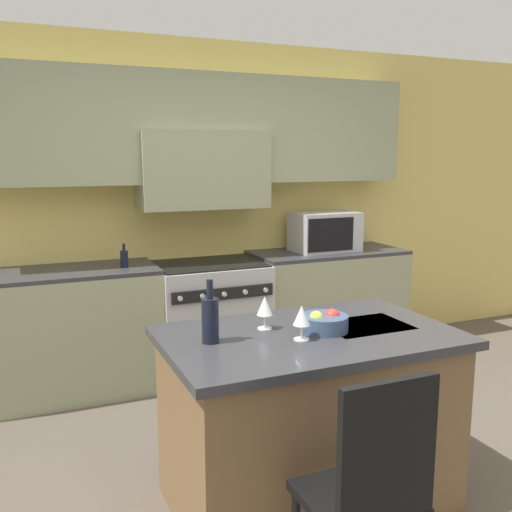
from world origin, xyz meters
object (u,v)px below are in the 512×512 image
(range_stove, at_px, (210,319))
(wine_glass_near, at_px, (302,317))
(wine_glass_far, at_px, (265,307))
(fruit_bowl, at_px, (324,322))
(oil_bottle_on_counter, at_px, (124,258))
(wine_bottle, at_px, (210,319))
(island_chair, at_px, (370,486))
(microwave, at_px, (325,232))

(range_stove, bearing_deg, wine_glass_near, -95.72)
(range_stove, bearing_deg, wine_glass_far, -99.33)
(wine_glass_near, xyz_separation_m, fruit_bowl, (0.17, 0.08, -0.07))
(wine_glass_far, bearing_deg, oil_bottle_on_counter, 102.72)
(wine_bottle, bearing_deg, island_chair, -66.36)
(wine_glass_far, distance_m, oil_bottle_on_counter, 1.75)
(wine_bottle, height_order, oil_bottle_on_counter, wine_bottle)
(microwave, relative_size, wine_glass_far, 3.27)
(fruit_bowl, xyz_separation_m, oil_bottle_on_counter, (-0.65, 1.86, 0.06))
(island_chair, height_order, wine_glass_near, wine_glass_near)
(microwave, distance_m, island_chair, 3.02)
(island_chair, height_order, wine_bottle, wine_bottle)
(microwave, xyz_separation_m, fruit_bowl, (-1.09, -1.91, -0.16))
(wine_bottle, relative_size, fruit_bowl, 1.27)
(range_stove, distance_m, wine_glass_near, 2.06)
(wine_bottle, bearing_deg, wine_glass_far, 15.88)
(wine_glass_far, bearing_deg, wine_bottle, -164.12)
(wine_bottle, bearing_deg, fruit_bowl, -5.47)
(range_stove, relative_size, oil_bottle_on_counter, 5.19)
(oil_bottle_on_counter, bearing_deg, fruit_bowl, -70.80)
(island_chair, xyz_separation_m, wine_glass_near, (0.05, 0.67, 0.47))
(microwave, relative_size, wine_bottle, 1.83)
(microwave, xyz_separation_m, wine_glass_near, (-1.26, -1.99, -0.09))
(microwave, bearing_deg, island_chair, -116.41)
(wine_bottle, xyz_separation_m, wine_glass_far, (0.32, 0.09, 0.00))
(microwave, bearing_deg, fruit_bowl, -119.84)
(island_chair, distance_m, wine_glass_far, 1.01)
(oil_bottle_on_counter, bearing_deg, island_chair, -80.81)
(wine_glass_far, bearing_deg, microwave, 52.46)
(range_stove, distance_m, wine_bottle, 2.01)
(wine_glass_near, xyz_separation_m, oil_bottle_on_counter, (-0.48, 1.94, -0.01))
(range_stove, bearing_deg, island_chair, -95.44)
(wine_glass_near, relative_size, fruit_bowl, 0.71)
(fruit_bowl, height_order, oil_bottle_on_counter, oil_bottle_on_counter)
(island_chair, bearing_deg, microwave, 63.59)
(microwave, height_order, wine_glass_far, microwave)
(microwave, bearing_deg, wine_bottle, -132.05)
(range_stove, xyz_separation_m, island_chair, (-0.25, -2.64, 0.09))
(island_chair, height_order, fruit_bowl, fruit_bowl)
(wine_bottle, bearing_deg, oil_bottle_on_counter, 92.22)
(range_stove, height_order, oil_bottle_on_counter, oil_bottle_on_counter)
(fruit_bowl, bearing_deg, oil_bottle_on_counter, 109.20)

